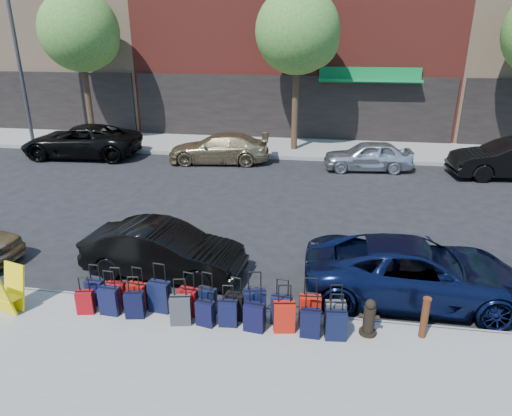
% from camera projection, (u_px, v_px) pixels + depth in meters
% --- Properties ---
extents(ground, '(120.00, 120.00, 0.00)m').
position_uv_depth(ground, '(251.00, 227.00, 13.69)').
color(ground, black).
rests_on(ground, ground).
extents(sidewalk_near, '(60.00, 4.00, 0.15)m').
position_uv_depth(sidewalk_near, '(185.00, 376.00, 7.68)').
color(sidewalk_near, gray).
rests_on(sidewalk_near, ground).
extents(sidewalk_far, '(60.00, 4.00, 0.15)m').
position_uv_depth(sidewalk_far, '(285.00, 147.00, 22.87)').
color(sidewalk_far, gray).
rests_on(sidewalk_far, ground).
extents(curb_near, '(60.00, 0.08, 0.15)m').
position_uv_depth(curb_near, '(214.00, 309.00, 9.54)').
color(curb_near, gray).
rests_on(curb_near, ground).
extents(curb_far, '(60.00, 0.08, 0.15)m').
position_uv_depth(curb_far, '(280.00, 158.00, 21.01)').
color(curb_far, gray).
rests_on(curb_far, ground).
extents(tree_left, '(3.80, 3.80, 7.27)m').
position_uv_depth(tree_left, '(82.00, 34.00, 21.96)').
color(tree_left, black).
rests_on(tree_left, sidewalk_far).
extents(tree_center, '(3.80, 3.80, 7.27)m').
position_uv_depth(tree_center, '(300.00, 34.00, 20.39)').
color(tree_center, black).
rests_on(tree_center, sidewalk_far).
extents(streetlight, '(2.59, 0.18, 8.00)m').
position_uv_depth(streetlight, '(21.00, 50.00, 22.02)').
color(streetlight, '#333338').
rests_on(streetlight, sidewalk_far).
extents(suitcase_front_0, '(0.38, 0.21, 0.90)m').
position_uv_depth(suitcase_front_0, '(96.00, 292.00, 9.48)').
color(suitcase_front_0, black).
rests_on(suitcase_front_0, sidewalk_near).
extents(suitcase_front_1, '(0.38, 0.22, 0.88)m').
position_uv_depth(suitcase_front_1, '(117.00, 294.00, 9.41)').
color(suitcase_front_1, '#95090C').
rests_on(suitcase_front_1, sidewalk_near).
extents(suitcase_front_2, '(0.41, 0.25, 0.93)m').
position_uv_depth(suitcase_front_2, '(138.00, 296.00, 9.31)').
color(suitcase_front_2, maroon).
rests_on(suitcase_front_2, sidewalk_near).
extents(suitcase_front_3, '(0.46, 0.29, 1.05)m').
position_uv_depth(suitcase_front_3, '(160.00, 296.00, 9.24)').
color(suitcase_front_3, black).
rests_on(suitcase_front_3, sidewalk_near).
extents(suitcase_front_4, '(0.41, 0.27, 0.93)m').
position_uv_depth(suitcase_front_4, '(189.00, 301.00, 9.14)').
color(suitcase_front_4, maroon).
rests_on(suitcase_front_4, sidewalk_near).
extents(suitcase_front_5, '(0.41, 0.27, 0.92)m').
position_uv_depth(suitcase_front_5, '(207.00, 301.00, 9.14)').
color(suitcase_front_5, black).
rests_on(suitcase_front_5, sidewalk_near).
extents(suitcase_front_6, '(0.40, 0.27, 0.90)m').
position_uv_depth(suitcase_front_6, '(235.00, 306.00, 9.00)').
color(suitcase_front_6, black).
rests_on(suitcase_front_6, sidewalk_near).
extents(suitcase_front_7, '(0.47, 0.32, 1.05)m').
position_uv_depth(suitcase_front_7, '(255.00, 305.00, 8.94)').
color(suitcase_front_7, black).
rests_on(suitcase_front_7, sidewalk_near).
extents(suitcase_front_8, '(0.41, 0.25, 0.95)m').
position_uv_depth(suitcase_front_8, '(281.00, 310.00, 8.85)').
color(suitcase_front_8, black).
rests_on(suitcase_front_8, sidewalk_near).
extents(suitcase_front_9, '(0.43, 0.26, 0.99)m').
position_uv_depth(suitcase_front_9, '(310.00, 310.00, 8.82)').
color(suitcase_front_9, '#AA150A').
rests_on(suitcase_front_9, sidewalk_near).
extents(suitcase_front_10, '(0.41, 0.27, 0.93)m').
position_uv_depth(suitcase_front_10, '(335.00, 315.00, 8.70)').
color(suitcase_front_10, '#3D3D42').
rests_on(suitcase_front_10, sidewalk_near).
extents(suitcase_back_0, '(0.36, 0.25, 0.80)m').
position_uv_depth(suitcase_back_0, '(85.00, 302.00, 9.20)').
color(suitcase_back_0, maroon).
rests_on(suitcase_back_0, sidewalk_near).
extents(suitcase_back_1, '(0.41, 0.25, 0.94)m').
position_uv_depth(suitcase_back_1, '(110.00, 301.00, 9.16)').
color(suitcase_back_1, black).
rests_on(suitcase_back_1, sidewalk_near).
extents(suitcase_back_2, '(0.40, 0.27, 0.88)m').
position_uv_depth(suitcase_back_2, '(135.00, 305.00, 9.06)').
color(suitcase_back_2, black).
rests_on(suitcase_back_2, sidewalk_near).
extents(suitcase_back_4, '(0.44, 0.31, 0.95)m').
position_uv_depth(suitcase_back_4, '(181.00, 310.00, 8.85)').
color(suitcase_back_4, '#35363A').
rests_on(suitcase_back_4, sidewalk_near).
extents(suitcase_back_5, '(0.38, 0.27, 0.84)m').
position_uv_depth(suitcase_back_5, '(206.00, 313.00, 8.81)').
color(suitcase_back_5, black).
rests_on(suitcase_back_5, sidewalk_near).
extents(suitcase_back_6, '(0.37, 0.23, 0.85)m').
position_uv_depth(suitcase_back_6, '(228.00, 313.00, 8.80)').
color(suitcase_back_6, black).
rests_on(suitcase_back_6, sidewalk_near).
extents(suitcase_back_7, '(0.41, 0.27, 0.92)m').
position_uv_depth(suitcase_back_7, '(254.00, 317.00, 8.65)').
color(suitcase_back_7, black).
rests_on(suitcase_back_7, sidewalk_near).
extents(suitcase_back_8, '(0.44, 0.30, 0.96)m').
position_uv_depth(suitcase_back_8, '(284.00, 317.00, 8.63)').
color(suitcase_back_8, '#A9170A').
rests_on(suitcase_back_8, sidewalk_near).
extents(suitcase_back_9, '(0.38, 0.23, 0.90)m').
position_uv_depth(suitcase_back_9, '(310.00, 323.00, 8.48)').
color(suitcase_back_9, black).
rests_on(suitcase_back_9, sidewalk_near).
extents(suitcase_back_10, '(0.41, 0.26, 0.92)m').
position_uv_depth(suitcase_back_10, '(336.00, 325.00, 8.40)').
color(suitcase_back_10, black).
rests_on(suitcase_back_10, sidewalk_near).
extents(fire_hydrant, '(0.37, 0.33, 0.74)m').
position_uv_depth(fire_hydrant, '(369.00, 318.00, 8.52)').
color(fire_hydrant, black).
rests_on(fire_hydrant, sidewalk_near).
extents(bollard, '(0.15, 0.15, 0.83)m').
position_uv_depth(bollard, '(425.00, 317.00, 8.40)').
color(bollard, '#38190C').
rests_on(bollard, sidewalk_near).
extents(display_rack, '(0.67, 0.71, 0.97)m').
position_uv_depth(display_rack, '(7.00, 291.00, 9.16)').
color(display_rack, yellow).
rests_on(display_rack, sidewalk_near).
extents(car_near_1, '(3.96, 1.71, 1.27)m').
position_uv_depth(car_near_1, '(164.00, 251.00, 10.83)').
color(car_near_1, black).
rests_on(car_near_1, ground).
extents(car_near_2, '(4.79, 2.25, 1.32)m').
position_uv_depth(car_near_2, '(416.00, 271.00, 9.83)').
color(car_near_2, '#0D163B').
rests_on(car_near_2, ground).
extents(car_far_0, '(5.53, 2.84, 1.49)m').
position_uv_depth(car_far_0, '(81.00, 141.00, 21.20)').
color(car_far_0, black).
rests_on(car_far_0, ground).
extents(car_far_1, '(4.63, 2.30, 1.29)m').
position_uv_depth(car_far_1, '(219.00, 148.00, 20.30)').
color(car_far_1, '#9A885E').
rests_on(car_far_1, ground).
extents(car_far_2, '(3.80, 1.85, 1.25)m').
position_uv_depth(car_far_2, '(368.00, 156.00, 19.18)').
color(car_far_2, silver).
rests_on(car_far_2, ground).
extents(car_far_3, '(4.83, 2.13, 1.54)m').
position_uv_depth(car_far_3, '(512.00, 159.00, 18.10)').
color(car_far_3, black).
rests_on(car_far_3, ground).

